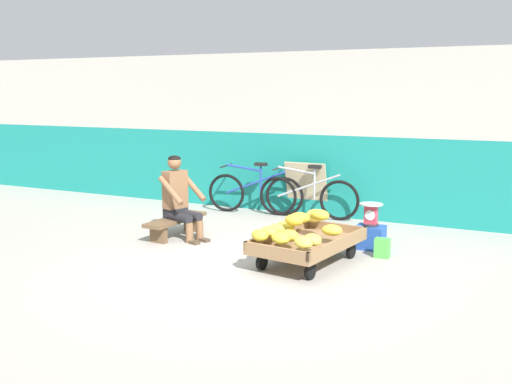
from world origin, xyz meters
name	(u,v)px	position (x,y,z in m)	size (l,w,h in m)	color
ground_plane	(239,270)	(0.00, 0.00, 0.00)	(80.00, 80.00, 0.00)	#A39E93
back_wall	(336,135)	(0.00, 3.37, 1.32)	(16.00, 0.30, 2.63)	#19847A
banana_cart	(308,244)	(0.61, 0.58, 0.24)	(1.05, 1.55, 0.36)	#8E6B47
banana_pile	(297,228)	(0.54, 0.42, 0.46)	(0.92, 1.47, 0.26)	gold
low_bench	(176,223)	(-1.52, 1.00, 0.20)	(0.36, 1.11, 0.27)	brown
vendor_seated	(179,197)	(-1.44, 0.98, 0.57)	(0.73, 0.60, 1.14)	brown
plastic_crate	(370,237)	(1.09, 1.57, 0.15)	(0.36, 0.28, 0.30)	#234CA8
weighing_scale	(371,214)	(1.09, 1.57, 0.45)	(0.30, 0.30, 0.29)	#28282D
bicycle_near_left	(255,193)	(-1.23, 2.90, 0.35)	(1.65, 0.48, 0.86)	black
bicycle_far_left	(308,196)	(-0.32, 2.98, 0.35)	(1.66, 0.48, 0.86)	black
sign_board	(307,189)	(-0.42, 3.19, 0.44)	(0.70, 0.25, 0.88)	#C6B289
shopping_bag	(382,248)	(1.33, 1.23, 0.12)	(0.18, 0.12, 0.24)	green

